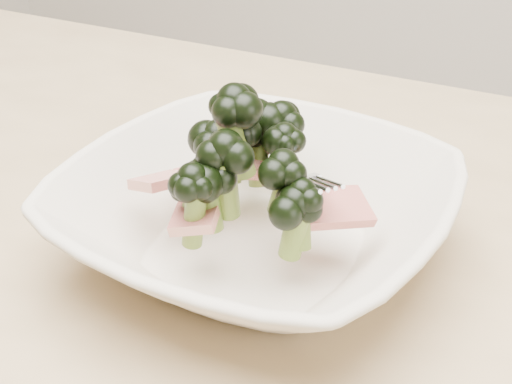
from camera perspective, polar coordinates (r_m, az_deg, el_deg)
dining_table at (r=0.57m, az=-9.34°, el=-12.62°), size 1.20×0.80×0.75m
broccoli_dish at (r=0.48m, az=-0.10°, el=-1.04°), size 0.28×0.28×0.13m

